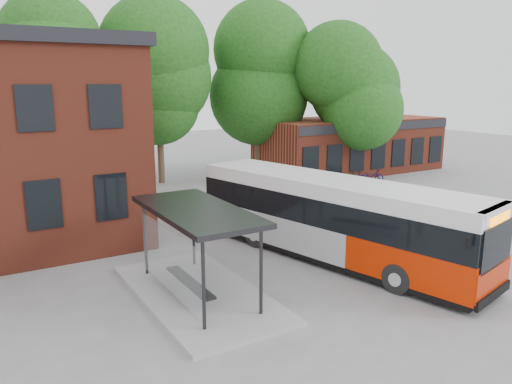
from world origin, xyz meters
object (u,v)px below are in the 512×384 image
bicycle_0 (292,185)px  bicycle_2 (308,184)px  city_bus (332,219)px  bicycle_extra_0 (370,176)px  bicycle_1 (302,184)px  bicycle_6 (351,179)px  bus_shelter (198,252)px  bicycle_3 (312,183)px  bicycle_5 (327,180)px  bicycle_7 (355,178)px  bicycle_4 (317,181)px

bicycle_0 → bicycle_2: bearing=-124.9°
city_bus → bicycle_extra_0: 15.38m
bicycle_1 → bicycle_2: size_ratio=0.87×
bicycle_0 → bicycle_2: size_ratio=1.04×
bicycle_0 → bicycle_6: 4.64m
bus_shelter → bicycle_6: bearing=33.9°
bicycle_2 → bicycle_1: bearing=10.7°
bicycle_3 → bicycle_0: bearing=90.6°
bicycle_6 → bicycle_3: bearing=67.2°
bicycle_3 → bicycle_5: 1.15m
city_bus → bicycle_0: bearing=49.1°
bicycle_0 → bicycle_extra_0: 6.22m
bicycle_2 → bicycle_5: size_ratio=1.01×
bicycle_5 → bicycle_6: 1.92m
bicycle_0 → bicycle_5: size_ratio=1.06×
bicycle_5 → bicycle_extra_0: (3.49, -0.25, -0.03)m
bicycle_1 → bicycle_extra_0: bicycle_extra_0 is taller
bicycle_1 → bicycle_7: 4.01m
bicycle_extra_0 → city_bus: bearing=153.6°
bus_shelter → bicycle_0: 15.66m
bicycle_2 → bicycle_0: bearing=60.9°
bicycle_2 → bicycle_5: bicycle_5 is taller
city_bus → bicycle_6: (10.03, 10.15, -1.14)m
bicycle_0 → bicycle_5: bearing=-113.7°
bicycle_7 → bicycle_extra_0: bicycle_extra_0 is taller
bicycle_7 → bicycle_extra_0: 1.36m
bicycle_0 → bicycle_6: size_ratio=1.15×
bicycle_1 → bicycle_6: bearing=-101.0°
bicycle_1 → bicycle_3: (0.70, -0.15, 0.00)m
bicycle_2 → bus_shelter: bearing=114.3°
bus_shelter → city_bus: (5.84, 0.51, 0.11)m
bicycle_0 → bicycle_7: size_ratio=1.14×
bus_shelter → bicycle_5: (13.96, 10.79, -0.94)m
bicycle_0 → bicycle_extra_0: bearing=-115.2°
bicycle_4 → bicycle_1: bearing=76.0°
bus_shelter → bicycle_7: size_ratio=4.41×
bicycle_4 → bicycle_7: 2.72m
bus_shelter → bicycle_3: bearing=40.2°
bicycle_1 → bicycle_3: bearing=-108.6°
bicycle_6 → bicycle_5: bearing=66.7°
bicycle_3 → bicycle_extra_0: size_ratio=0.82×
bicycle_4 → bicycle_extra_0: (4.01, -0.62, 0.03)m
bicycle_1 → bus_shelter: bearing=126.1°
bicycle_1 → bicycle_6: (3.76, -0.32, -0.04)m
bicycle_extra_0 → bicycle_1: bearing=108.0°
bicycle_1 → bicycle_4: size_ratio=0.88×
bicycle_2 → bicycle_7: (3.79, -0.09, 0.02)m
city_bus → bicycle_1: (6.28, 10.48, -1.11)m
city_bus → bus_shelter: bearing=171.7°
bus_shelter → bicycle_extra_0: bearing=31.1°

